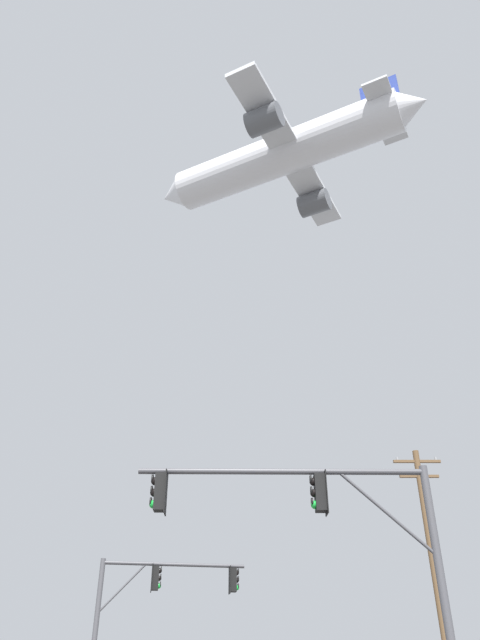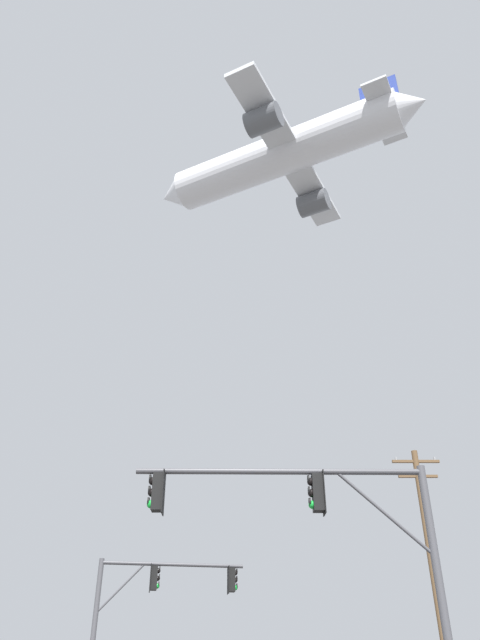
% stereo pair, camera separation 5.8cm
% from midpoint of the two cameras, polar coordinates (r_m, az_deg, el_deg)
% --- Properties ---
extents(signal_pole_near, '(7.22, 0.51, 6.06)m').
position_cam_midpoint_polar(signal_pole_near, '(15.19, 8.11, -18.78)').
color(signal_pole_near, '#4C4C51').
rests_on(signal_pole_near, ground).
extents(signal_pole_far, '(5.73, 1.18, 5.62)m').
position_cam_midpoint_polar(signal_pole_far, '(25.98, -8.39, -24.71)').
color(signal_pole_far, '#4C4C51').
rests_on(signal_pole_far, ground).
extents(utility_pole, '(2.20, 0.28, 10.70)m').
position_cam_midpoint_polar(utility_pole, '(28.74, 17.92, -21.40)').
color(utility_pole, brown).
rests_on(utility_pole, ground).
extents(airplane, '(23.31, 18.00, 6.75)m').
position_cam_midpoint_polar(airplane, '(53.52, 4.22, 15.47)').
color(airplane, white).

